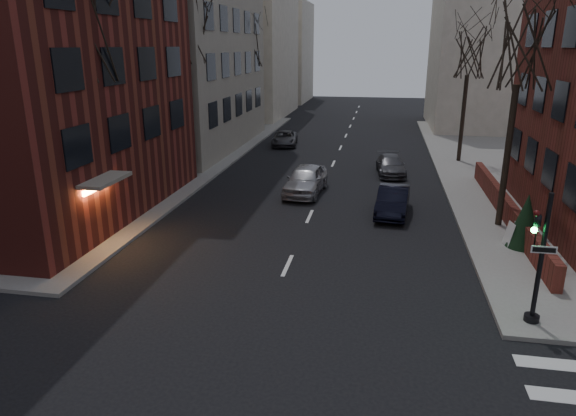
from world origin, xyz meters
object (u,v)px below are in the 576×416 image
(tree_right_b, at_px, (469,52))
(parked_sedan, at_px, (393,201))
(streetlamp_near, at_px, (178,115))
(tree_left_a, at_px, (80,34))
(tree_left_c, at_px, (247,45))
(car_lane_gray, at_px, (391,165))
(tree_left_b, at_px, (188,30))
(evergreen_shrub, at_px, (526,221))
(sandwich_board, at_px, (514,234))
(car_lane_silver, at_px, (306,180))
(car_lane_far, at_px, (285,138))
(traffic_signal, at_px, (537,267))
(streetlamp_far, at_px, (259,88))
(tree_right_a, at_px, (522,46))

(tree_right_b, bearing_deg, parked_sedan, -110.38)
(streetlamp_near, bearing_deg, parked_sedan, -13.48)
(tree_left_a, height_order, tree_left_c, tree_left_a)
(car_lane_gray, bearing_deg, tree_left_b, -178.93)
(parked_sedan, height_order, evergreen_shrub, evergreen_shrub)
(parked_sedan, xyz_separation_m, sandwich_board, (4.84, -3.75, -0.04))
(tree_left_c, distance_m, car_lane_silver, 20.95)
(car_lane_silver, distance_m, sandwich_board, 11.74)
(tree_left_c, bearing_deg, evergreen_shrub, -53.95)
(tree_left_c, relative_size, tree_right_b, 1.06)
(tree_left_c, distance_m, parked_sedan, 25.60)
(parked_sedan, bearing_deg, car_lane_far, 121.97)
(tree_left_c, bearing_deg, car_lane_silver, -66.00)
(traffic_signal, distance_m, tree_right_b, 23.71)
(tree_right_b, distance_m, streetlamp_far, 20.01)
(sandwich_board, bearing_deg, evergreen_shrub, -19.10)
(traffic_signal, height_order, sandwich_board, traffic_signal)
(streetlamp_far, distance_m, car_lane_gray, 19.29)
(tree_left_c, xyz_separation_m, parked_sedan, (12.80, -20.92, -7.34))
(tree_right_b, height_order, car_lane_silver, tree_right_b)
(parked_sedan, bearing_deg, sandwich_board, -32.71)
(traffic_signal, xyz_separation_m, car_lane_silver, (-8.74, 13.04, -1.10))
(streetlamp_near, xyz_separation_m, sandwich_board, (17.04, -6.67, -3.59))
(tree_right_a, xyz_separation_m, car_lane_gray, (-4.84, 9.48, -7.42))
(tree_left_a, height_order, car_lane_gray, tree_left_a)
(parked_sedan, xyz_separation_m, evergreen_shrub, (5.20, -3.80, 0.59))
(traffic_signal, relative_size, tree_right_b, 0.44)
(tree_left_c, relative_size, sandwich_board, 9.83)
(streetlamp_far, relative_size, parked_sedan, 1.50)
(tree_left_b, bearing_deg, evergreen_shrub, -30.79)
(car_lane_far, xyz_separation_m, sandwich_board, (13.54, -20.90, 0.05))
(tree_left_a, distance_m, tree_right_a, 18.05)
(tree_left_a, xyz_separation_m, car_lane_silver, (8.00, 8.03, -7.67))
(tree_right_a, bearing_deg, tree_right_b, 90.00)
(tree_left_c, bearing_deg, streetlamp_far, 73.30)
(tree_right_b, xyz_separation_m, car_lane_silver, (-9.60, -9.97, -6.78))
(streetlamp_far, height_order, car_lane_gray, streetlamp_far)
(streetlamp_far, relative_size, car_lane_far, 1.47)
(streetlamp_near, bearing_deg, car_lane_gray, 24.24)
(tree_left_c, relative_size, evergreen_shrub, 4.32)
(streetlamp_far, bearing_deg, evergreen_shrub, -56.94)
(tree_right_a, height_order, car_lane_silver, tree_right_a)
(tree_left_a, xyz_separation_m, tree_right_a, (17.60, 4.00, -0.44))
(tree_right_a, bearing_deg, tree_left_b, 155.56)
(parked_sedan, distance_m, car_lane_silver, 5.64)
(tree_left_b, bearing_deg, car_lane_gray, 6.60)
(tree_left_a, relative_size, streetlamp_far, 1.63)
(tree_left_b, xyz_separation_m, streetlamp_near, (0.60, -4.00, -4.68))
(car_lane_silver, bearing_deg, tree_right_b, 50.71)
(car_lane_gray, bearing_deg, streetlamp_far, 124.42)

